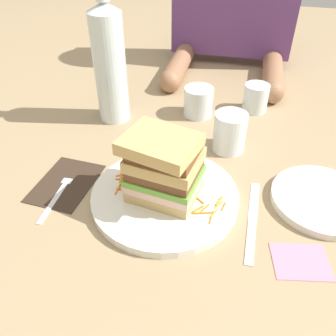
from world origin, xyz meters
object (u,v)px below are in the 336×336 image
object	(u,v)px
napkin_dark	(65,183)
water_bottle	(110,64)
main_plate	(164,198)
sandwich	(163,168)
fork	(60,190)
knife	(252,222)
juice_glass	(229,134)
side_plate	(322,200)
empty_tumbler_0	(197,101)
empty_tumbler_1	(256,98)
napkin_pink	(301,261)

from	to	relation	value
napkin_dark	water_bottle	world-z (taller)	water_bottle
main_plate	sandwich	size ratio (longest dim) A/B	1.91
main_plate	napkin_dark	bearing A→B (deg)	179.33
main_plate	fork	distance (m)	0.20
knife	juice_glass	size ratio (longest dim) A/B	2.28
fork	side_plate	bearing A→B (deg)	9.68
water_bottle	empty_tumbler_0	size ratio (longest dim) A/B	4.23
sandwich	water_bottle	distance (m)	0.34
main_plate	water_bottle	distance (m)	0.36
water_bottle	juice_glass	bearing A→B (deg)	-13.75
juice_glass	sandwich	bearing A→B (deg)	-116.59
fork	side_plate	world-z (taller)	side_plate
sandwich	empty_tumbler_0	distance (m)	0.34
main_plate	empty_tumbler_1	world-z (taller)	empty_tumbler_1
sandwich	napkin_pink	xyz separation A→B (m)	(0.24, -0.08, -0.08)
fork	empty_tumbler_1	distance (m)	0.54
empty_tumbler_0	empty_tumbler_1	distance (m)	0.16
main_plate	napkin_pink	bearing A→B (deg)	-18.95
fork	napkin_pink	xyz separation A→B (m)	(0.44, -0.06, -0.00)
knife	side_plate	xyz separation A→B (m)	(0.12, 0.08, 0.01)
juice_glass	empty_tumbler_1	xyz separation A→B (m)	(0.05, 0.19, -0.00)
knife	water_bottle	size ratio (longest dim) A/B	0.64
empty_tumbler_0	side_plate	bearing A→B (deg)	-43.57
main_plate	side_plate	world-z (taller)	main_plate
side_plate	main_plate	bearing A→B (deg)	-167.51
napkin_dark	empty_tumbler_1	world-z (taller)	empty_tumbler_1
sandwich	juice_glass	size ratio (longest dim) A/B	1.64
napkin_pink	napkin_dark	bearing A→B (deg)	169.14
main_plate	napkin_dark	xyz separation A→B (m)	(-0.20, 0.00, -0.01)
main_plate	fork	xyz separation A→B (m)	(-0.20, -0.02, -0.00)
knife	fork	bearing A→B (deg)	-179.43
knife	napkin_dark	bearing A→B (deg)	177.09
main_plate	empty_tumbler_1	xyz separation A→B (m)	(0.15, 0.39, 0.03)
napkin_dark	water_bottle	xyz separation A→B (m)	(0.01, 0.27, 0.14)
fork	knife	xyz separation A→B (m)	(0.37, 0.00, -0.00)
side_plate	napkin_pink	size ratio (longest dim) A/B	2.14
napkin_dark	side_plate	distance (m)	0.49
main_plate	knife	world-z (taller)	main_plate
juice_glass	side_plate	distance (m)	0.23
knife	side_plate	distance (m)	0.15
juice_glass	empty_tumbler_0	xyz separation A→B (m)	(-0.10, 0.14, -0.00)
main_plate	empty_tumbler_1	distance (m)	0.42
knife	empty_tumbler_0	distance (m)	0.39
knife	empty_tumbler_0	world-z (taller)	empty_tumbler_0
water_bottle	empty_tumbler_1	xyz separation A→B (m)	(0.34, 0.12, -0.11)
sandwich	knife	xyz separation A→B (m)	(0.16, -0.02, -0.08)
knife	empty_tumbler_0	size ratio (longest dim) A/B	2.70
water_bottle	napkin_pink	xyz separation A→B (m)	(0.44, -0.35, -0.14)
empty_tumbler_0	juice_glass	bearing A→B (deg)	-54.76
side_plate	napkin_dark	bearing A→B (deg)	-172.88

